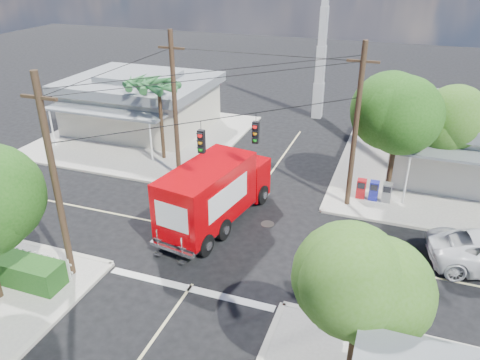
% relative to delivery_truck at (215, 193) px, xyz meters
% --- Properties ---
extents(ground, '(120.00, 120.00, 0.00)m').
position_rel_delivery_truck_xyz_m(ground, '(1.01, -1.05, -1.76)').
color(ground, black).
rests_on(ground, ground).
extents(sidewalk_ne, '(14.12, 14.12, 0.14)m').
position_rel_delivery_truck_xyz_m(sidewalk_ne, '(11.89, 9.83, -1.69)').
color(sidewalk_ne, '#9B968C').
rests_on(sidewalk_ne, ground).
extents(sidewalk_nw, '(14.12, 14.12, 0.14)m').
position_rel_delivery_truck_xyz_m(sidewalk_nw, '(-9.87, 9.83, -1.69)').
color(sidewalk_nw, '#9B968C').
rests_on(sidewalk_nw, ground).
extents(road_markings, '(32.00, 32.00, 0.01)m').
position_rel_delivery_truck_xyz_m(road_markings, '(1.01, -2.52, -1.75)').
color(road_markings, beige).
rests_on(road_markings, ground).
extents(building_nw, '(10.80, 10.20, 4.30)m').
position_rel_delivery_truck_xyz_m(building_nw, '(-10.99, 11.42, 0.46)').
color(building_nw, beige).
rests_on(building_nw, sidewalk_nw).
extents(radio_tower, '(0.80, 0.80, 17.00)m').
position_rel_delivery_truck_xyz_m(radio_tower, '(1.51, 18.95, 3.88)').
color(radio_tower, silver).
rests_on(radio_tower, ground).
extents(tree_ne_front, '(4.21, 4.14, 6.66)m').
position_rel_delivery_truck_xyz_m(tree_ne_front, '(8.22, 5.71, 3.01)').
color(tree_ne_front, '#422D1C').
rests_on(tree_ne_front, sidewalk_ne).
extents(tree_ne_back, '(3.77, 3.66, 5.82)m').
position_rel_delivery_truck_xyz_m(tree_ne_back, '(10.82, 7.91, 2.43)').
color(tree_ne_back, '#422D1C').
rests_on(tree_ne_back, sidewalk_ne).
extents(tree_se, '(3.67, 3.54, 5.62)m').
position_rel_delivery_truck_xyz_m(tree_se, '(8.02, -8.29, 2.28)').
color(tree_se, '#422D1C').
rests_on(tree_se, sidewalk_se).
extents(palm_nw_front, '(3.01, 3.08, 5.59)m').
position_rel_delivery_truck_xyz_m(palm_nw_front, '(-6.49, 6.45, 3.28)').
color(palm_nw_front, '#422D1C').
rests_on(palm_nw_front, sidewalk_nw).
extents(palm_nw_back, '(3.01, 3.08, 5.19)m').
position_rel_delivery_truck_xyz_m(palm_nw_back, '(-8.49, 7.95, 2.91)').
color(palm_nw_back, '#422D1C').
rests_on(palm_nw_back, sidewalk_nw).
extents(utility_poles, '(12.00, 10.68, 9.00)m').
position_rel_delivery_truck_xyz_m(utility_poles, '(-0.58, 0.56, 2.92)').
color(utility_poles, '#473321').
rests_on(utility_poles, ground).
extents(picket_fence, '(5.94, 0.06, 1.00)m').
position_rel_delivery_truck_xyz_m(picket_fence, '(-6.79, -6.65, -1.08)').
color(picket_fence, silver).
rests_on(picket_fence, sidewalk_sw).
extents(vending_boxes, '(1.90, 0.50, 1.10)m').
position_rel_delivery_truck_xyz_m(vending_boxes, '(7.51, 5.15, -1.07)').
color(vending_boxes, '#A20E14').
rests_on(vending_boxes, sidewalk_ne).
extents(delivery_truck, '(3.70, 8.27, 3.46)m').
position_rel_delivery_truck_xyz_m(delivery_truck, '(0.00, 0.00, 0.00)').
color(delivery_truck, black).
rests_on(delivery_truck, ground).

